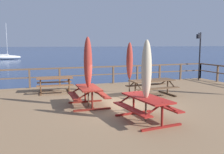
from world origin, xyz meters
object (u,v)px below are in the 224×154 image
Objects in this scene: patio_umbrella_tall_mid_left at (146,70)px; lamp_post_hooked at (199,49)px; picnic_table_front_right at (55,82)px; patio_umbrella_short_back at (130,61)px; patio_umbrella_tall_front at (88,63)px; sailboat_distant at (6,57)px; picnic_table_mid_left at (152,84)px; picnic_table_mid_centre at (88,92)px; picnic_table_mid_right at (147,103)px.

lamp_post_hooked is at bearing 42.18° from patio_umbrella_tall_mid_left.
patio_umbrella_short_back reaches higher than picnic_table_front_right.
patio_umbrella_tall_front is (-2.62, -1.96, 0.13)m from patio_umbrella_short_back.
sailboat_distant reaches higher than patio_umbrella_tall_front.
lamp_post_hooked is (5.49, 3.49, 1.55)m from picnic_table_mid_left.
picnic_table_mid_left is 0.85× the size of patio_umbrella_tall_mid_left.
picnic_table_mid_centre is 1.17m from patio_umbrella_tall_front.
picnic_table_front_right is 45.62m from sailboat_distant.
patio_umbrella_tall_mid_left is (-2.12, -3.40, 1.07)m from picnic_table_mid_left.
sailboat_distant reaches higher than lamp_post_hooked.
picnic_table_mid_left is at bearing 58.38° from picnic_table_mid_right.
patio_umbrella_short_back is at bearing -80.30° from sailboat_distant.
lamp_post_hooked is (8.84, 4.47, 0.39)m from patio_umbrella_tall_front.
picnic_table_mid_right is at bearing 43.54° from patio_umbrella_tall_mid_left.
picnic_table_mid_left is at bearing -79.66° from sailboat_distant.
picnic_table_mid_centre is 0.23× the size of sailboat_distant.
picnic_table_front_right is 3.90m from patio_umbrella_short_back.
patio_umbrella_tall_front reaches higher than picnic_table_front_right.
patio_umbrella_short_back is (3.47, -1.44, 1.04)m from picnic_table_front_right.
picnic_table_mid_left is at bearing 58.11° from patio_umbrella_tall_mid_left.
picnic_table_front_right is 3.69m from patio_umbrella_tall_front.
picnic_table_front_right is 0.73× the size of patio_umbrella_tall_mid_left.
patio_umbrella_tall_mid_left is 51.66m from sailboat_distant.
lamp_post_hooked reaches higher than patio_umbrella_tall_front.
picnic_table_front_right is 9.87m from lamp_post_hooked.
lamp_post_hooked is at bearing 22.02° from patio_umbrella_short_back.
lamp_post_hooked is at bearing 26.51° from picnic_table_mid_centre.
patio_umbrella_tall_front is at bearing -106.87° from picnic_table_mid_centre.
patio_umbrella_short_back reaches higher than picnic_table_mid_right.
picnic_table_front_right is at bearing 104.01° from patio_umbrella_tall_front.
picnic_table_front_right is 0.69× the size of patio_umbrella_tall_front.
patio_umbrella_short_back is (-0.73, 0.98, 1.03)m from picnic_table_mid_left.
picnic_table_front_right is (-0.87, 3.32, 0.00)m from picnic_table_mid_centre.
sailboat_distant is (-6.61, 51.20, -1.98)m from patio_umbrella_tall_mid_left.
lamp_post_hooked reaches higher than picnic_table_front_right.
picnic_table_mid_left is (2.06, 3.35, 0.00)m from picnic_table_mid_right.
patio_umbrella_tall_mid_left reaches higher than picnic_table_mid_centre.
patio_umbrella_short_back is at bearing 72.38° from patio_umbrella_tall_mid_left.
patio_umbrella_tall_mid_left reaches higher than patio_umbrella_short_back.
picnic_table_mid_centre and picnic_table_front_right have the same top height.
patio_umbrella_tall_mid_left is 0.80× the size of lamp_post_hooked.
patio_umbrella_tall_mid_left is 0.33× the size of sailboat_distant.
picnic_table_mid_right is 1.07m from patio_umbrella_tall_mid_left.
patio_umbrella_tall_mid_left is 10.28m from lamp_post_hooked.
patio_umbrella_tall_mid_left is (-0.05, -0.05, 1.07)m from picnic_table_mid_right.
sailboat_distant is (-5.38, 48.78, -2.07)m from patio_umbrella_tall_front.
picnic_table_mid_right and picnic_table_front_right have the same top height.
sailboat_distant reaches higher than picnic_table_mid_right.
lamp_post_hooked is 0.41× the size of sailboat_distant.
lamp_post_hooked reaches higher than picnic_table_mid_right.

